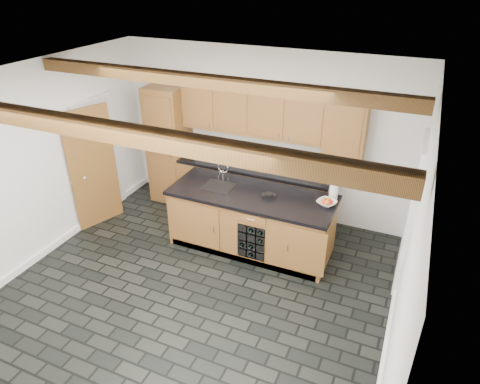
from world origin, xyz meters
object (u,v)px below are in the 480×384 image
object	(u,v)px
island	(252,221)
paper_towel	(334,191)
kitchen_scale	(269,195)
fruit_bowl	(327,203)

from	to	relation	value
island	paper_towel	xyz separation A→B (m)	(1.11, 0.35, 0.59)
island	paper_towel	world-z (taller)	paper_towel
paper_towel	island	bearing A→B (deg)	-162.53
paper_towel	kitchen_scale	bearing A→B (deg)	-158.67
island	fruit_bowl	world-z (taller)	fruit_bowl
kitchen_scale	paper_towel	xyz separation A→B (m)	(0.86, 0.34, 0.09)
fruit_bowl	paper_towel	bearing A→B (deg)	79.76
island	kitchen_scale	world-z (taller)	kitchen_scale
island	fruit_bowl	xyz separation A→B (m)	(1.07, 0.13, 0.50)
island	kitchen_scale	bearing A→B (deg)	3.40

